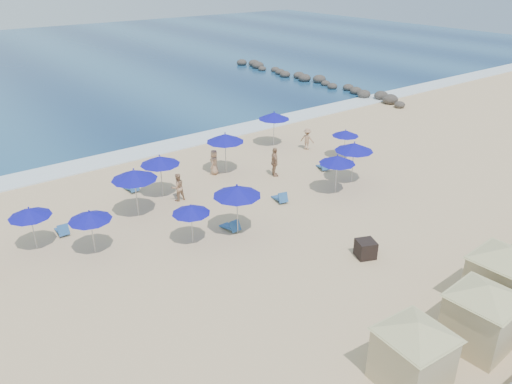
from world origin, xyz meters
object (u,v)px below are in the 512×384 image
Objects in this scene: beachgoer_4 at (214,162)px; umbrella_2 at (191,210)px; cabana_0 at (415,345)px; umbrella_0 at (29,212)px; umbrella_5 at (237,191)px; beachgoer_1 at (178,187)px; cabana_2 at (504,270)px; cabana_1 at (483,308)px; trash_bin at (366,249)px; beachgoer_3 at (307,139)px; umbrella_1 at (90,216)px; umbrella_8 at (274,116)px; umbrella_10 at (354,147)px; umbrella_7 at (337,160)px; umbrella_9 at (345,133)px; beachgoer_2 at (275,162)px; umbrella_3 at (160,160)px; rock_jetty at (310,79)px; umbrella_6 at (225,138)px.

umbrella_2 is at bearing 10.91° from beachgoer_4.
umbrella_0 is at bearing 114.57° from cabana_0.
cabana_0 is 11.42m from umbrella_5.
beachgoer_1 reaches higher than beachgoer_4.
cabana_1 is at bearing -164.88° from cabana_2.
trash_bin is 14.50m from beachgoer_3.
umbrella_1 is at bearing 164.10° from trash_bin.
cabana_2 reaches higher than umbrella_8.
umbrella_8 is 11.04m from beachgoer_1.
umbrella_7 is at bearing -165.37° from umbrella_10.
umbrella_10 is at bearing 69.53° from cabana_2.
trash_bin is 0.40× the size of umbrella_9.
beachgoer_2 is at bearing 175.78° from umbrella_9.
umbrella_5 is 7.39m from umbrella_7.
cabana_1 reaches higher than beachgoer_3.
umbrella_3 is at bearing 100.00° from cabana_1.
rock_jetty is 11.98× the size of umbrella_0.
umbrella_10 reaches higher than umbrella_1.
umbrella_6 is (0.50, 12.24, 1.95)m from trash_bin.
umbrella_3 is 1.58× the size of beachgoer_1.
cabana_0 is 22.06m from beachgoer_3.
umbrella_7 is at bearing -61.94° from umbrella_6.
umbrella_8 is 1.66× the size of beachgoer_3.
umbrella_2 is at bearing 166.42° from umbrella_5.
cabana_0 is at bearing 88.98° from beachgoer_1.
umbrella_1 is at bearing -157.70° from umbrella_8.
rock_jetty is 11.85× the size of umbrella_1.
beachgoer_2 reaches higher than trash_bin.
rock_jetty is at bearing 51.48° from cabana_0.
cabana_2 reaches higher than umbrella_1.
umbrella_7 is at bearing -139.35° from beachgoer_2.
umbrella_1 is 18.05m from beachgoer_3.
umbrella_1 is at bearing 77.29° from beachgoer_3.
beachgoer_3 is at bearing 73.54° from umbrella_10.
beachgoer_1 is at bearing 4.20° from umbrella_0.
cabana_2 reaches higher than umbrella_7.
umbrella_9 is (20.41, -0.41, -0.13)m from umbrella_0.
umbrella_3 is 7.36m from beachgoer_2.
cabana_1 is 2.15× the size of umbrella_9.
cabana_2 is 1.96× the size of umbrella_7.
beachgoer_1 is at bearing 156.80° from umbrella_10.
umbrella_0 is at bearing 123.27° from cabana_1.
umbrella_3 is 1.81m from beachgoer_1.
beachgoer_4 reaches higher than beachgoer_3.
umbrella_8 is at bearing -139.82° from rock_jetty.
cabana_1 is 2.75× the size of beachgoer_1.
umbrella_6 reaches higher than umbrella_10.
umbrella_8 is (7.53, 20.78, 0.65)m from cabana_1.
cabana_0 is at bearing -130.42° from umbrella_10.
beachgoer_2 is 5.51m from beachgoer_3.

